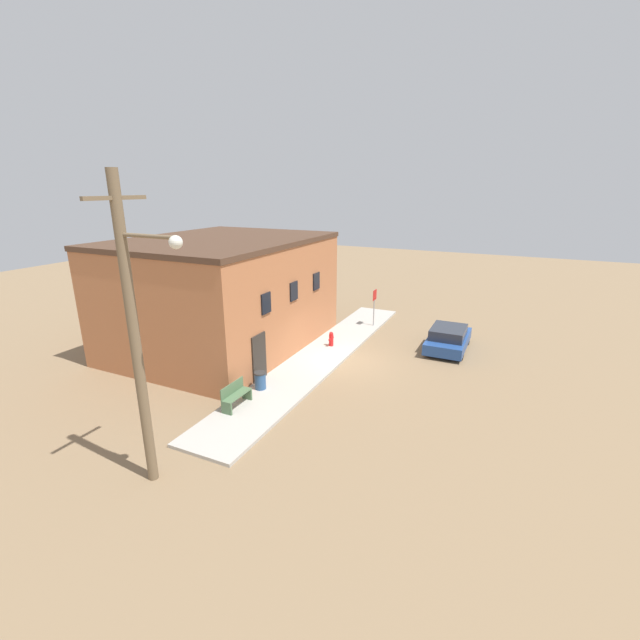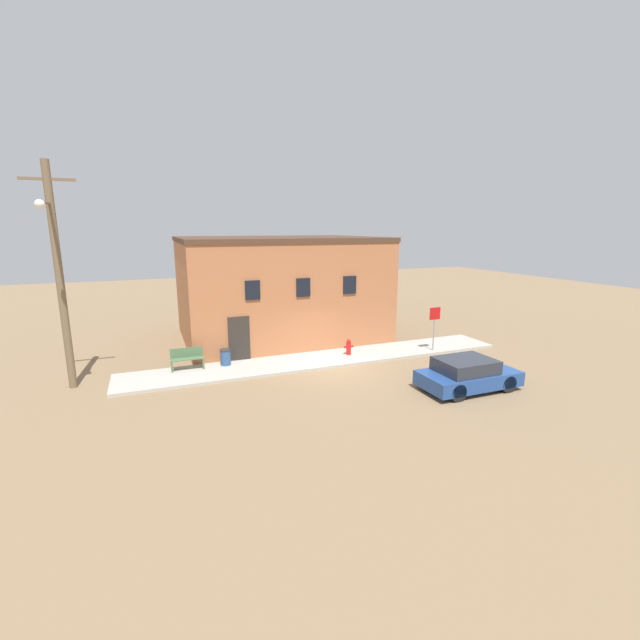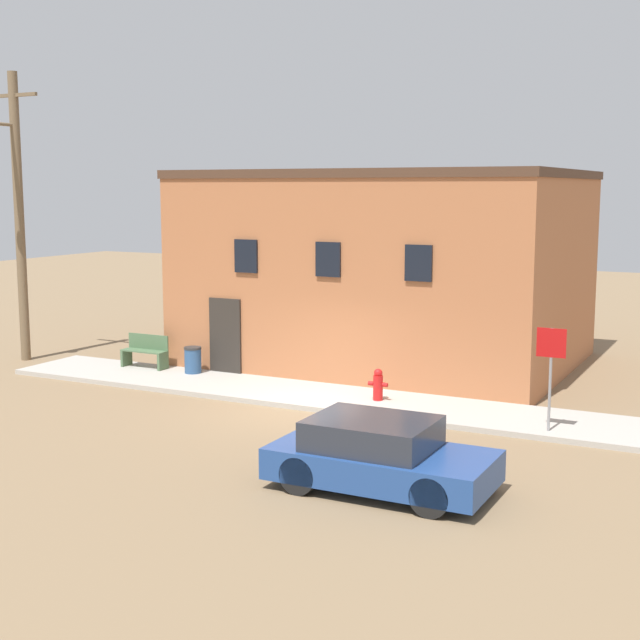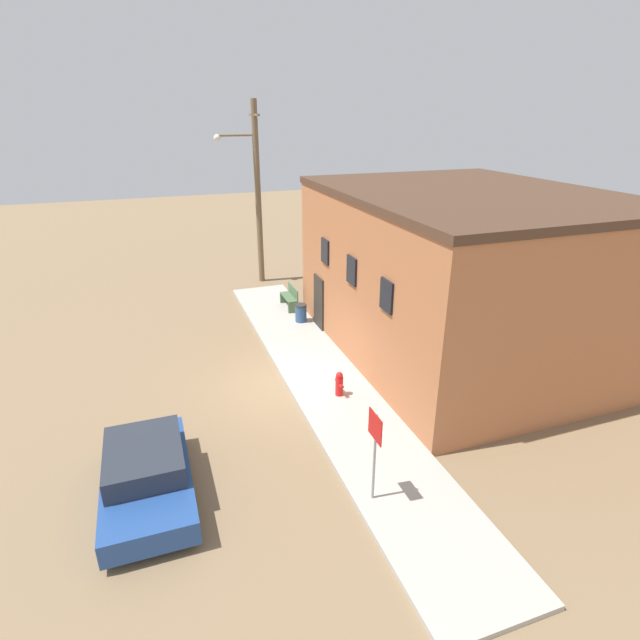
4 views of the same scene
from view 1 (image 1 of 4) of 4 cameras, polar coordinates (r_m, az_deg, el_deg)
name	(u,v)px [view 1 (image 1 of 4)]	position (r m, az deg, el deg)	size (l,w,h in m)	color
ground_plane	(344,361)	(21.08, 3.26, -5.51)	(80.00, 80.00, 0.00)	#846B4C
sidewalk	(321,356)	(21.52, 0.19, -4.81)	(18.46, 2.49, 0.13)	#B2ADA3
brick_building	(224,293)	(22.94, -12.72, 3.51)	(10.74, 8.43, 5.72)	#B26B42
fire_hydrant	(331,339)	(22.55, 1.50, -2.53)	(0.50, 0.24, 0.78)	red
stop_sign	(374,301)	(25.77, 7.27, 2.54)	(0.62, 0.06, 2.21)	gray
bench	(236,395)	(16.84, -11.19, -9.82)	(1.38, 0.44, 0.94)	#4C6B47
trash_bin	(260,380)	(18.07, -7.97, -7.99)	(0.49, 0.49, 0.73)	#2D517F
utility_pole	(136,331)	(12.15, -23.29, -1.40)	(1.80, 2.06, 8.61)	brown
parked_car	(448,338)	(23.31, 16.72, -2.36)	(3.86, 1.89, 1.26)	black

